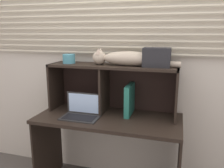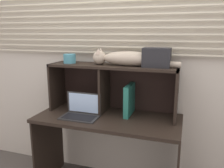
% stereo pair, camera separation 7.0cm
% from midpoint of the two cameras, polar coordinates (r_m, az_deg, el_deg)
% --- Properties ---
extents(back_panel_with_blinds, '(4.40, 0.08, 2.50)m').
position_cam_midpoint_polar(back_panel_with_blinds, '(2.30, 0.53, 6.39)').
color(back_panel_with_blinds, beige).
rests_on(back_panel_with_blinds, ground).
extents(desk, '(1.30, 0.58, 0.76)m').
position_cam_midpoint_polar(desk, '(2.17, -1.92, -12.09)').
color(desk, black).
rests_on(desk, ground).
extents(hutch_shelf_unit, '(1.19, 0.30, 0.46)m').
position_cam_midpoint_polar(hutch_shelf_unit, '(2.17, -0.93, 1.05)').
color(hutch_shelf_unit, black).
rests_on(hutch_shelf_unit, desk).
extents(cat, '(0.79, 0.15, 0.15)m').
position_cam_midpoint_polar(cat, '(2.07, 2.33, 6.33)').
color(cat, '#B7A891').
rests_on(cat, hutch_shelf_unit).
extents(laptop, '(0.33, 0.21, 0.21)m').
position_cam_midpoint_polar(laptop, '(2.11, -8.53, -6.89)').
color(laptop, '#2A2A2A').
rests_on(laptop, desk).
extents(binder_upright, '(0.05, 0.27, 0.28)m').
position_cam_midpoint_polar(binder_upright, '(2.13, 3.43, -3.87)').
color(binder_upright, '#247061').
rests_on(binder_upright, desk).
extents(book_stack, '(0.19, 0.26, 0.07)m').
position_cam_midpoint_polar(book_stack, '(2.27, -5.45, -5.70)').
color(book_stack, '#455E4C').
rests_on(book_stack, desk).
extents(small_basket, '(0.12, 0.12, 0.09)m').
position_cam_midpoint_polar(small_basket, '(2.27, -11.51, 6.15)').
color(small_basket, teal).
rests_on(small_basket, hutch_shelf_unit).
extents(storage_box, '(0.23, 0.16, 0.16)m').
position_cam_midpoint_polar(storage_box, '(2.02, 10.08, 6.52)').
color(storage_box, '#222326').
rests_on(storage_box, hutch_shelf_unit).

